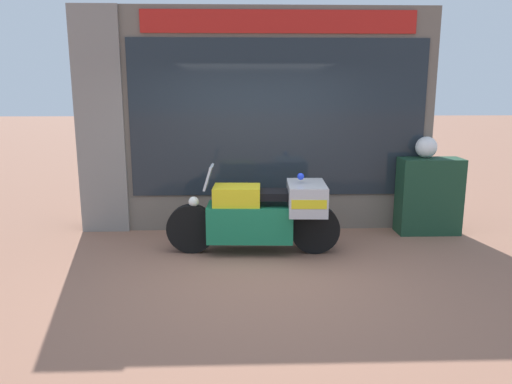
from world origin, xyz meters
name	(u,v)px	position (x,y,z in m)	size (l,w,h in m)	color
ground_plane	(262,272)	(0.00, 0.00, 0.00)	(60.00, 60.00, 0.00)	#8E604C
shop_building	(234,121)	(-0.33, 2.00, 1.65)	(5.29, 0.55, 3.29)	#6B6056
window_display	(274,195)	(0.28, 2.03, 0.48)	(4.14, 0.30, 2.04)	slate
paramedic_motorcycle	(264,213)	(0.06, 0.72, 0.55)	(2.29, 0.79, 1.17)	black
utility_cabinet	(429,196)	(2.56, 1.54, 0.57)	(0.91, 0.41, 1.13)	#193D28
white_helmet	(426,147)	(2.49, 1.61, 1.29)	(0.31, 0.31, 0.31)	white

